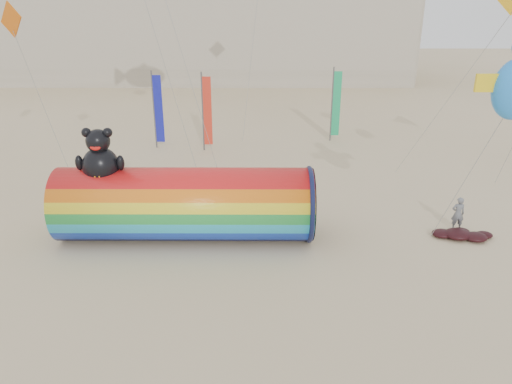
{
  "coord_description": "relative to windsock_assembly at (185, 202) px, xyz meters",
  "views": [
    {
      "loc": [
        0.58,
        -17.26,
        9.95
      ],
      "look_at": [
        0.5,
        1.5,
        2.4
      ],
      "focal_mm": 35.0,
      "sensor_mm": 36.0,
      "label": 1
    }
  ],
  "objects": [
    {
      "name": "ground",
      "position": [
        2.52,
        -2.19,
        -1.65
      ],
      "size": [
        160.0,
        160.0,
        0.0
      ],
      "primitive_type": "plane",
      "color": "#CCB58C",
      "rests_on": "ground"
    },
    {
      "name": "kite_handler",
      "position": [
        12.01,
        0.8,
        -0.87
      ],
      "size": [
        0.59,
        0.41,
        1.56
      ],
      "primitive_type": "imported",
      "rotation": [
        0.0,
        0.0,
        3.07
      ],
      "color": "slate",
      "rests_on": "ground"
    },
    {
      "name": "windsock_assembly",
      "position": [
        0.0,
        0.0,
        0.0
      ],
      "size": [
        10.77,
        3.28,
        4.96
      ],
      "color": "red",
      "rests_on": "ground"
    },
    {
      "name": "festival_banners",
      "position": [
        1.52,
        13.86,
        0.99
      ],
      "size": [
        12.78,
        2.42,
        5.2
      ],
      "color": "#59595E",
      "rests_on": "ground"
    },
    {
      "name": "fabric_bundle",
      "position": [
        11.95,
        -0.05,
        -1.47
      ],
      "size": [
        2.62,
        1.35,
        0.41
      ],
      "color": "#380A0E",
      "rests_on": "ground"
    }
  ]
}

